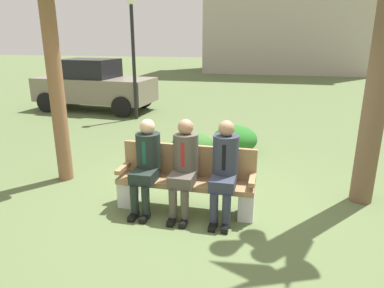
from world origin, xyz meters
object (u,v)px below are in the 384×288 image
(seated_man_right, at_px, (224,165))
(street_lamp, at_px, (133,46))
(parked_car_near, at_px, (94,85))
(seated_man_middle, at_px, (184,163))
(park_bench, at_px, (186,180))
(shrub_mid_lawn, at_px, (193,145))
(seated_man_left, at_px, (146,161))
(shrub_near_bench, at_px, (235,139))

(seated_man_right, height_order, street_lamp, street_lamp)
(parked_car_near, bearing_deg, seated_man_middle, -52.95)
(park_bench, xyz_separation_m, seated_man_middle, (0.00, -0.12, 0.31))
(park_bench, distance_m, shrub_mid_lawn, 2.16)
(street_lamp, bearing_deg, parked_car_near, 152.88)
(parked_car_near, bearing_deg, shrub_mid_lawn, -42.99)
(park_bench, relative_size, parked_car_near, 0.48)
(seated_man_left, height_order, parked_car_near, parked_car_near)
(shrub_near_bench, bearing_deg, park_bench, -98.19)
(seated_man_middle, bearing_deg, park_bench, 91.32)
(seated_man_middle, relative_size, parked_car_near, 0.33)
(seated_man_middle, distance_m, shrub_mid_lawn, 2.32)
(park_bench, xyz_separation_m, seated_man_left, (-0.53, -0.13, 0.29))
(shrub_near_bench, relative_size, shrub_mid_lawn, 1.09)
(street_lamp, bearing_deg, seated_man_left, -66.31)
(seated_man_left, distance_m, street_lamp, 5.97)
(shrub_near_bench, relative_size, parked_car_near, 0.23)
(seated_man_left, distance_m, shrub_mid_lawn, 2.29)
(seated_man_right, relative_size, street_lamp, 0.38)
(seated_man_left, relative_size, shrub_near_bench, 1.38)
(seated_man_right, height_order, parked_car_near, parked_car_near)
(park_bench, distance_m, parked_car_near, 7.75)
(seated_man_right, xyz_separation_m, shrub_mid_lawn, (-0.95, 2.24, -0.47))
(shrub_near_bench, bearing_deg, seated_man_middle, -97.77)
(seated_man_middle, bearing_deg, seated_man_right, 0.12)
(park_bench, height_order, street_lamp, street_lamp)
(park_bench, height_order, shrub_mid_lawn, park_bench)
(seated_man_right, bearing_deg, street_lamp, 122.73)
(park_bench, xyz_separation_m, shrub_near_bench, (0.38, 2.66, -0.13))
(park_bench, bearing_deg, seated_man_right, -12.78)
(parked_car_near, bearing_deg, seated_man_right, -49.91)
(seated_man_right, distance_m, shrub_near_bench, 2.83)
(shrub_near_bench, bearing_deg, shrub_mid_lawn, -145.06)
(park_bench, bearing_deg, shrub_mid_lawn, 100.88)
(park_bench, height_order, seated_man_left, seated_man_left)
(street_lamp, bearing_deg, park_bench, -61.07)
(seated_man_left, distance_m, seated_man_right, 1.08)
(seated_man_right, bearing_deg, seated_man_middle, -179.88)
(parked_car_near, bearing_deg, street_lamp, -27.12)
(shrub_mid_lawn, relative_size, street_lamp, 0.25)
(park_bench, distance_m, seated_man_right, 0.64)
(park_bench, xyz_separation_m, parked_car_near, (-4.72, 6.13, 0.42))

